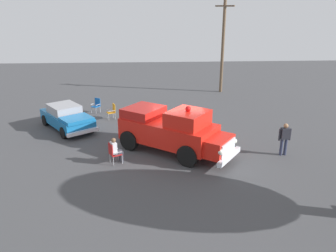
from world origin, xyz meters
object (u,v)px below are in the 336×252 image
object	(u,v)px
vintage_fire_truck	(172,130)
spectator_standing	(285,137)
lawn_chair_spare	(112,110)
spectator_seated	(116,149)
classic_hot_rod	(67,117)
lawn_chair_near_truck	(113,152)
utility_pole	(223,45)
traffic_cone	(170,115)
lawn_chair_by_car	(97,104)

from	to	relation	value
vintage_fire_truck	spectator_standing	world-z (taller)	vintage_fire_truck
lawn_chair_spare	spectator_seated	xyz separation A→B (m)	(-6.84, -0.82, 0.11)
vintage_fire_truck	classic_hot_rod	xyz separation A→B (m)	(3.85, 6.13, -0.45)
vintage_fire_truck	classic_hot_rod	distance (m)	7.26
classic_hot_rod	lawn_chair_spare	world-z (taller)	classic_hot_rod
vintage_fire_truck	spectator_standing	size ratio (longest dim) A/B	3.62
lawn_chair_near_truck	utility_pole	xyz separation A→B (m)	(14.09, -8.15, 3.46)
vintage_fire_truck	traffic_cone	size ratio (longest dim) A/B	9.55
lawn_chair_near_truck	traffic_cone	world-z (taller)	lawn_chair_near_truck
lawn_chair_by_car	traffic_cone	world-z (taller)	lawn_chair_by_car
lawn_chair_by_car	traffic_cone	distance (m)	5.45
classic_hot_rod	lawn_chair_spare	bearing A→B (deg)	-54.53
lawn_chair_spare	spectator_standing	world-z (taller)	spectator_standing
spectator_seated	utility_pole	xyz separation A→B (m)	(14.03, -8.03, 3.35)
lawn_chair_spare	spectator_seated	world-z (taller)	spectator_seated
lawn_chair_near_truck	spectator_standing	world-z (taller)	spectator_standing
traffic_cone	classic_hot_rod	bearing A→B (deg)	103.31
lawn_chair_by_car	spectator_standing	bearing A→B (deg)	-127.54
spectator_standing	vintage_fire_truck	bearing A→B (deg)	82.24
classic_hot_rod	lawn_chair_by_car	xyz separation A→B (m)	(3.39, -1.30, -0.16)
classic_hot_rod	lawn_chair_by_car	bearing A→B (deg)	-20.99
lawn_chair_near_truck	lawn_chair_by_car	world-z (taller)	same
classic_hot_rod	lawn_chair_near_truck	distance (m)	6.04
traffic_cone	spectator_seated	bearing A→B (deg)	155.09
spectator_seated	utility_pole	distance (m)	16.51
vintage_fire_truck	traffic_cone	world-z (taller)	vintage_fire_truck
traffic_cone	utility_pole	bearing A→B (deg)	-33.68
lawn_chair_by_car	lawn_chair_spare	size ratio (longest dim) A/B	1.00
spectator_standing	traffic_cone	world-z (taller)	spectator_standing
lawn_chair_spare	vintage_fire_truck	bearing A→B (deg)	-147.81
lawn_chair_by_car	lawn_chair_spare	world-z (taller)	same
classic_hot_rod	lawn_chair_spare	xyz separation A→B (m)	(1.82, -2.56, -0.16)
lawn_chair_near_truck	spectator_seated	world-z (taller)	spectator_seated
spectator_standing	utility_pole	xyz separation A→B (m)	(13.62, 0.30, 3.08)
classic_hot_rod	lawn_chair_by_car	size ratio (longest dim) A/B	4.53
utility_pole	traffic_cone	bearing A→B (deg)	146.32
lawn_chair_spare	utility_pole	world-z (taller)	utility_pole
lawn_chair_near_truck	lawn_chair_by_car	bearing A→B (deg)	13.05
spectator_standing	traffic_cone	xyz separation A→B (m)	(6.13, 5.29, -0.66)
vintage_fire_truck	traffic_cone	distance (m)	5.45
lawn_chair_by_car	utility_pole	distance (m)	12.08
classic_hot_rod	lawn_chair_spare	size ratio (longest dim) A/B	4.53
spectator_standing	utility_pole	world-z (taller)	utility_pole
lawn_chair_near_truck	traffic_cone	xyz separation A→B (m)	(6.60, -3.15, -0.28)
lawn_chair_spare	spectator_standing	size ratio (longest dim) A/B	0.61
lawn_chair_near_truck	spectator_seated	bearing A→B (deg)	-61.01
lawn_chair_by_car	lawn_chair_spare	xyz separation A→B (m)	(-1.56, -1.26, 0.00)
spectator_seated	vintage_fire_truck	bearing A→B (deg)	-67.07
vintage_fire_truck	lawn_chair_by_car	xyz separation A→B (m)	(7.24, 4.83, -0.61)
lawn_chair_spare	lawn_chair_by_car	bearing A→B (deg)	38.93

